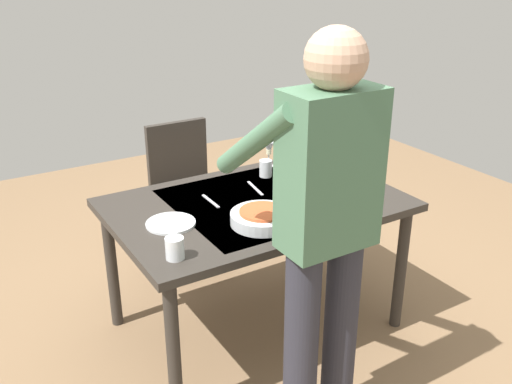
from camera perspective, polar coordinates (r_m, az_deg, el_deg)
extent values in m
plane|color=#846647|center=(3.27, 0.00, -12.86)|extent=(6.00, 6.00, 0.00)
cube|color=#332D28|center=(2.91, 0.00, -1.27)|extent=(1.45, 0.95, 0.04)
cube|color=#B2B7C1|center=(2.90, 0.00, -0.94)|extent=(0.80, 0.81, 0.00)
cylinder|color=#332D28|center=(3.70, 5.40, -2.14)|extent=(0.06, 0.06, 0.70)
cylinder|color=#332D28|center=(3.18, -14.08, -7.28)|extent=(0.06, 0.06, 0.70)
cylinder|color=#332D28|center=(3.17, 14.13, -7.39)|extent=(0.06, 0.06, 0.70)
cylinder|color=#332D28|center=(2.54, -8.17, -15.36)|extent=(0.06, 0.06, 0.70)
cube|color=black|center=(3.65, -6.43, -0.90)|extent=(0.40, 0.40, 0.04)
cube|color=#332D28|center=(3.71, -7.79, 3.53)|extent=(0.40, 0.04, 0.45)
cylinder|color=#332D28|center=(3.94, -5.11, -2.52)|extent=(0.04, 0.04, 0.43)
cylinder|color=#332D28|center=(3.82, -9.68, -3.63)|extent=(0.04, 0.04, 0.43)
cylinder|color=#332D28|center=(3.67, -2.73, -4.48)|extent=(0.04, 0.04, 0.43)
cylinder|color=#332D28|center=(3.54, -7.58, -5.76)|extent=(0.04, 0.04, 0.43)
cylinder|color=#2D2D38|center=(2.40, 4.48, -15.10)|extent=(0.14, 0.14, 0.88)
cylinder|color=#2D2D38|center=(2.50, 8.33, -13.52)|extent=(0.14, 0.14, 0.88)
cube|color=#4C7556|center=(2.09, 7.34, 2.10)|extent=(0.36, 0.20, 0.60)
sphere|color=tan|center=(1.98, 7.93, 12.94)|extent=(0.22, 0.22, 0.22)
cylinder|color=#4C7556|center=(2.15, -0.08, 5.03)|extent=(0.08, 0.52, 0.40)
cylinder|color=#4C7556|center=(2.34, 7.14, 6.33)|extent=(0.08, 0.52, 0.40)
cylinder|color=black|center=(3.02, 5.24, 2.04)|extent=(0.07, 0.07, 0.20)
cylinder|color=black|center=(2.98, 5.34, 4.56)|extent=(0.03, 0.03, 0.08)
cylinder|color=black|center=(2.96, 5.37, 5.44)|extent=(0.03, 0.03, 0.02)
cylinder|color=white|center=(3.37, 1.26, 2.60)|extent=(0.06, 0.06, 0.01)
cylinder|color=white|center=(3.36, 1.26, 3.21)|extent=(0.01, 0.01, 0.07)
cone|color=white|center=(3.33, 1.27, 4.39)|extent=(0.07, 0.07, 0.07)
cylinder|color=beige|center=(3.34, 1.27, 4.02)|extent=(0.03, 0.03, 0.03)
cylinder|color=silver|center=(3.20, 0.96, 2.36)|extent=(0.07, 0.07, 0.09)
cylinder|color=silver|center=(2.38, -8.04, -5.52)|extent=(0.08, 0.08, 0.09)
cylinder|color=silver|center=(2.66, 0.66, -2.61)|extent=(0.30, 0.30, 0.05)
cylinder|color=#C6562D|center=(2.65, 0.66, -2.16)|extent=(0.22, 0.22, 0.03)
cylinder|color=silver|center=(2.82, 5.99, -1.19)|extent=(0.18, 0.18, 0.05)
cylinder|color=#4C843D|center=(2.81, 6.00, -0.76)|extent=(0.13, 0.13, 0.03)
cylinder|color=silver|center=(3.24, 4.65, 2.18)|extent=(0.16, 0.16, 0.05)
cylinder|color=tan|center=(3.24, 4.66, 2.56)|extent=(0.12, 0.12, 0.03)
cylinder|color=silver|center=(2.69, -8.44, -3.09)|extent=(0.23, 0.23, 0.01)
cylinder|color=silver|center=(3.18, 8.94, 1.11)|extent=(0.23, 0.23, 0.01)
cube|color=silver|center=(3.05, -0.08, 0.38)|extent=(0.05, 0.20, 0.00)
cube|color=silver|center=(2.91, -4.51, -0.91)|extent=(0.02, 0.18, 0.00)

